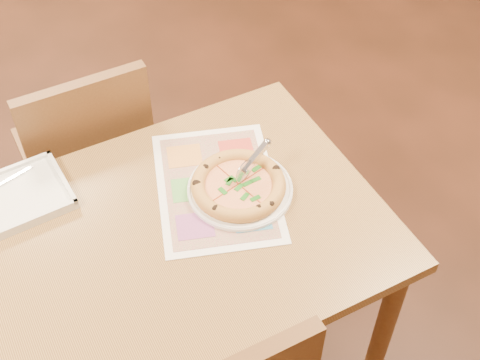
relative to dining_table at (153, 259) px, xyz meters
name	(u,v)px	position (x,y,z in m)	size (l,w,h in m)	color
room	(119,53)	(0.00, 0.00, 0.72)	(7.00, 7.00, 7.00)	#371A0F
dining_table	(153,259)	(0.00, 0.00, 0.00)	(1.30, 0.85, 0.72)	olive
chair_far	(87,144)	(0.00, 0.60, -0.07)	(0.42, 0.42, 0.47)	brown
plate	(240,190)	(0.30, 0.05, 0.09)	(0.31, 0.31, 0.02)	white
pizza	(239,185)	(0.30, 0.05, 0.12)	(0.27, 0.27, 0.04)	#E3A24D
pizza_cutter	(252,161)	(0.35, 0.07, 0.17)	(0.13, 0.06, 0.08)	silver
appetizer_tray	(6,202)	(-0.31, 0.31, 0.10)	(0.35, 0.25, 0.06)	silver
menu	(217,186)	(0.25, 0.09, 0.09)	(0.34, 0.48, 0.01)	white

